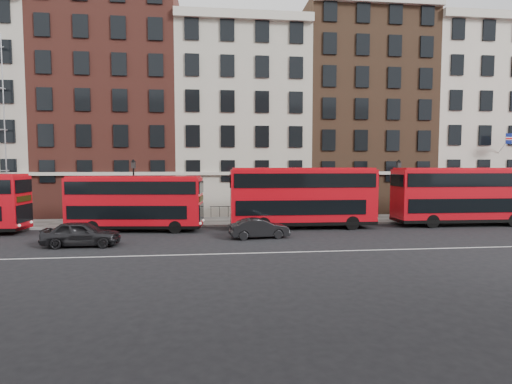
{
  "coord_description": "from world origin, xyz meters",
  "views": [
    {
      "loc": [
        -3.14,
        -24.28,
        5.06
      ],
      "look_at": [
        0.14,
        5.0,
        3.0
      ],
      "focal_mm": 28.0,
      "sensor_mm": 36.0,
      "label": 1
    }
  ],
  "objects": [
    {
      "name": "traffic_light",
      "position": [
        23.02,
        8.63,
        2.45
      ],
      "size": [
        0.25,
        0.45,
        3.27
      ],
      "color": "black",
      "rests_on": "pavement"
    },
    {
      "name": "lamp_post_right",
      "position": [
        13.17,
        9.05,
        3.08
      ],
      "size": [
        0.44,
        0.44,
        5.33
      ],
      "color": "black",
      "rests_on": "pavement"
    },
    {
      "name": "ground",
      "position": [
        0.0,
        0.0,
        0.0
      ],
      "size": [
        120.0,
        120.0,
        0.0
      ],
      "primitive_type": "plane",
      "color": "black",
      "rests_on": "ground"
    },
    {
      "name": "car_rear",
      "position": [
        -11.13,
        1.11,
        0.78
      ],
      "size": [
        4.62,
        1.89,
        1.57
      ],
      "primitive_type": "imported",
      "rotation": [
        0.0,
        0.0,
        1.56
      ],
      "color": "black",
      "rests_on": "ground"
    },
    {
      "name": "bus_d",
      "position": [
        17.47,
        6.47,
        2.55
      ],
      "size": [
        11.4,
        3.01,
        4.76
      ],
      "rotation": [
        0.0,
        0.0,
        -0.02
      ],
      "color": "red",
      "rests_on": "ground"
    },
    {
      "name": "building_terrace",
      "position": [
        -0.31,
        17.88,
        10.24
      ],
      "size": [
        64.0,
        11.95,
        22.0
      ],
      "color": "#ADA596",
      "rests_on": "ground"
    },
    {
      "name": "road_centre_line",
      "position": [
        0.0,
        -2.0,
        0.01
      ],
      "size": [
        70.0,
        0.12,
        0.01
      ],
      "primitive_type": "cube",
      "color": "white",
      "rests_on": "ground"
    },
    {
      "name": "kerb",
      "position": [
        0.0,
        8.0,
        0.08
      ],
      "size": [
        80.0,
        0.3,
        0.16
      ],
      "primitive_type": "cube",
      "color": "gray",
      "rests_on": "ground"
    },
    {
      "name": "bus_c",
      "position": [
        3.95,
        6.47,
        2.57
      ],
      "size": [
        11.45,
        3.0,
        4.78
      ],
      "rotation": [
        0.0,
        0.0,
        -0.02
      ],
      "color": "red",
      "rests_on": "ground"
    },
    {
      "name": "car_front",
      "position": [
        0.1,
        2.62,
        0.67
      ],
      "size": [
        4.23,
        1.94,
        1.34
      ],
      "primitive_type": "imported",
      "rotation": [
        0.0,
        0.0,
        1.7
      ],
      "color": "black",
      "rests_on": "ground"
    },
    {
      "name": "bus_b",
      "position": [
        -8.89,
        6.48,
        2.24
      ],
      "size": [
        10.14,
        3.47,
        4.18
      ],
      "rotation": [
        0.0,
        0.0,
        -0.11
      ],
      "color": "red",
      "rests_on": "ground"
    },
    {
      "name": "lamp_post_left",
      "position": [
        -9.48,
        9.29,
        3.08
      ],
      "size": [
        0.44,
        0.44,
        5.33
      ],
      "color": "black",
      "rests_on": "pavement"
    },
    {
      "name": "iron_railings",
      "position": [
        0.0,
        12.7,
        0.65
      ],
      "size": [
        6.6,
        0.06,
        1.0
      ],
      "primitive_type": null,
      "color": "black",
      "rests_on": "pavement"
    },
    {
      "name": "pavement",
      "position": [
        0.0,
        10.5,
        0.07
      ],
      "size": [
        80.0,
        5.0,
        0.15
      ],
      "primitive_type": "cube",
      "color": "slate",
      "rests_on": "ground"
    }
  ]
}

